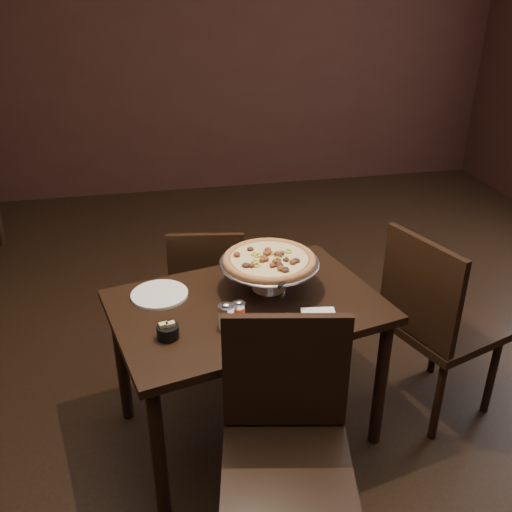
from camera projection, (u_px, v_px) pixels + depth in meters
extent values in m
cube|color=black|center=(266.00, 442.00, 2.69)|extent=(6.00, 7.00, 0.02)
cube|color=black|center=(182.00, 41.00, 5.12)|extent=(6.00, 0.02, 2.80)
cube|color=black|center=(247.00, 307.00, 2.45)|extent=(1.27, 0.98, 0.04)
cylinder|color=black|center=(159.00, 456.00, 2.17)|extent=(0.06, 0.06, 0.67)
cylinder|color=black|center=(381.00, 384.00, 2.54)|extent=(0.06, 0.06, 0.67)
cylinder|color=black|center=(122.00, 361.00, 2.69)|extent=(0.06, 0.06, 0.67)
cylinder|color=black|center=(310.00, 313.00, 3.06)|extent=(0.06, 0.06, 0.67)
cylinder|color=silver|center=(269.00, 289.00, 2.54)|extent=(0.15, 0.15, 0.01)
cylinder|color=silver|center=(269.00, 276.00, 2.52)|extent=(0.03, 0.03, 0.12)
cylinder|color=silver|center=(269.00, 264.00, 2.49)|extent=(0.11, 0.11, 0.01)
cylinder|color=#A5A5AA|center=(269.00, 263.00, 2.48)|extent=(0.43, 0.43, 0.01)
torus|color=#A5A5AA|center=(269.00, 262.00, 2.48)|extent=(0.44, 0.44, 0.01)
cylinder|color=brown|center=(269.00, 261.00, 2.48)|extent=(0.40, 0.40, 0.01)
torus|color=brown|center=(269.00, 260.00, 2.48)|extent=(0.41, 0.41, 0.03)
cylinder|color=tan|center=(269.00, 259.00, 2.48)|extent=(0.34, 0.34, 0.01)
cylinder|color=beige|center=(227.00, 319.00, 2.26)|extent=(0.06, 0.06, 0.08)
cylinder|color=silver|center=(226.00, 308.00, 2.24)|extent=(0.07, 0.07, 0.02)
ellipsoid|color=silver|center=(226.00, 304.00, 2.23)|extent=(0.04, 0.04, 0.01)
cylinder|color=#9A210E|center=(239.00, 314.00, 2.31)|extent=(0.05, 0.05, 0.07)
cylinder|color=silver|center=(239.00, 305.00, 2.29)|extent=(0.05, 0.05, 0.02)
ellipsoid|color=silver|center=(239.00, 302.00, 2.28)|extent=(0.03, 0.03, 0.01)
cylinder|color=black|center=(168.00, 332.00, 2.21)|extent=(0.09, 0.09, 0.05)
cube|color=#D5BE7B|center=(164.00, 330.00, 2.20)|extent=(0.04, 0.03, 0.06)
cube|color=#D5BE7B|center=(171.00, 329.00, 2.20)|extent=(0.04, 0.03, 0.06)
cube|color=white|center=(319.00, 318.00, 2.33)|extent=(0.16, 0.16, 0.02)
cylinder|color=white|center=(159.00, 294.00, 2.50)|extent=(0.25, 0.25, 0.01)
cylinder|color=white|center=(258.00, 333.00, 2.23)|extent=(0.25, 0.25, 0.01)
cone|color=silver|center=(284.00, 282.00, 2.32)|extent=(0.14, 0.14, 0.00)
cylinder|color=black|center=(284.00, 282.00, 2.32)|extent=(0.08, 0.10, 0.02)
cube|color=black|center=(209.00, 292.00, 3.14)|extent=(0.44, 0.44, 0.04)
cube|color=black|center=(207.00, 270.00, 2.88)|extent=(0.38, 0.09, 0.40)
cylinder|color=black|center=(238.00, 308.00, 3.38)|extent=(0.03, 0.03, 0.38)
cylinder|color=black|center=(185.00, 309.00, 3.37)|extent=(0.03, 0.03, 0.38)
cylinder|color=black|center=(239.00, 339.00, 3.10)|extent=(0.03, 0.03, 0.38)
cylinder|color=black|center=(181.00, 340.00, 3.09)|extent=(0.03, 0.03, 0.38)
cube|color=black|center=(287.00, 471.00, 1.94)|extent=(0.52, 0.52, 0.04)
cube|color=black|center=(286.00, 372.00, 2.00)|extent=(0.44, 0.12, 0.47)
cylinder|color=black|center=(237.00, 479.00, 2.21)|extent=(0.04, 0.04, 0.44)
cylinder|color=black|center=(329.00, 478.00, 2.22)|extent=(0.04, 0.04, 0.44)
cube|color=black|center=(444.00, 327.00, 2.72)|extent=(0.57, 0.57, 0.04)
cube|color=black|center=(420.00, 289.00, 2.51)|extent=(0.17, 0.44, 0.47)
cylinder|color=black|center=(492.00, 376.00, 2.77)|extent=(0.04, 0.04, 0.44)
cylinder|color=black|center=(436.00, 338.00, 3.05)|extent=(0.04, 0.04, 0.44)
cylinder|color=black|center=(438.00, 401.00, 2.61)|extent=(0.04, 0.04, 0.44)
cylinder|color=black|center=(384.00, 359.00, 2.89)|extent=(0.04, 0.04, 0.44)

